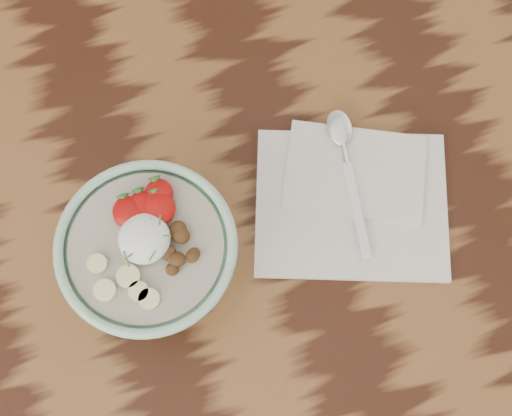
{
  "coord_description": "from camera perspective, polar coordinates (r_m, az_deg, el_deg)",
  "views": [
    {
      "loc": [
        7.75,
        -22.62,
        158.29
      ],
      "look_at": [
        14.96,
        -1.16,
        86.52
      ],
      "focal_mm": 50.0,
      "sensor_mm": 36.0,
      "label": 1
    }
  ],
  "objects": [
    {
      "name": "table",
      "position": [
        0.96,
        -8.8,
        -5.85
      ],
      "size": [
        160.0,
        90.0,
        75.0
      ],
      "color": "black",
      "rests_on": "ground"
    },
    {
      "name": "breakfast_bowl",
      "position": [
        0.8,
        -8.4,
        -3.71
      ],
      "size": [
        19.51,
        19.51,
        13.1
      ],
      "rotation": [
        0.0,
        0.0,
        0.2
      ],
      "color": "#9FD5B4",
      "rests_on": "table"
    },
    {
      "name": "napkin",
      "position": [
        0.88,
        7.69,
        0.84
      ],
      "size": [
        28.31,
        25.65,
        1.43
      ],
      "rotation": [
        0.0,
        0.0,
        -0.35
      ],
      "color": "silver",
      "rests_on": "table"
    },
    {
      "name": "spoon",
      "position": [
        0.89,
        7.02,
        4.8
      ],
      "size": [
        5.3,
        19.47,
        1.01
      ],
      "rotation": [
        0.0,
        0.0,
        -0.16
      ],
      "color": "silver",
      "rests_on": "napkin"
    }
  ]
}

